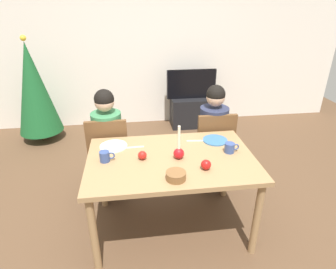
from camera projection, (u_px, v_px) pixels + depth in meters
The scene contains 20 objects.
ground_plane at pixel (171, 226), 2.71m from camera, with size 7.68×7.68×0.00m, color brown.
back_wall at pixel (148, 44), 4.46m from camera, with size 6.40×0.10×2.60m, color silver.
dining_table at pixel (171, 166), 2.42m from camera, with size 1.40×0.90×0.75m.
chair_left at pixel (109, 152), 2.96m from camera, with size 0.40×0.40×0.90m.
chair_right at pixel (213, 145), 3.10m from camera, with size 0.40×0.40×0.90m.
person_left_child at pixel (109, 145), 2.97m from camera, with size 0.30×0.30×1.17m.
person_right_child at pixel (212, 139), 3.10m from camera, with size 0.30×0.30×1.17m.
tv_stand at pixel (190, 112), 4.74m from camera, with size 0.64×0.40×0.48m, color black.
tv at pixel (191, 84), 4.53m from camera, with size 0.79×0.05×0.46m.
christmas_tree at pixel (34, 89), 4.03m from camera, with size 0.62×0.62×1.52m.
candle_centerpiece at pixel (179, 152), 2.35m from camera, with size 0.09×0.09×0.29m.
plate_left at pixel (114, 146), 2.56m from camera, with size 0.24×0.24×0.01m, color white.
plate_right at pixel (215, 140), 2.66m from camera, with size 0.23×0.23×0.01m, color teal.
mug_left at pixel (105, 156), 2.32m from camera, with size 0.13×0.08×0.09m.
mug_right at pixel (230, 148), 2.45m from camera, with size 0.13×0.09×0.09m.
fork_left at pixel (134, 147), 2.54m from camera, with size 0.18×0.01×0.01m, color silver.
fork_right at pixel (196, 141), 2.66m from camera, with size 0.18×0.01×0.01m, color silver.
bowl_walnuts at pixel (176, 176), 2.09m from camera, with size 0.15×0.15×0.06m, color brown.
apple_near_candle at pixel (142, 155), 2.35m from camera, with size 0.07×0.07×0.07m, color #AD1D17.
apple_by_left_plate at pixel (206, 165), 2.21m from camera, with size 0.08×0.08×0.08m, color #B41714.
Camera 1 is at (-0.30, -2.04, 1.97)m, focal length 30.48 mm.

